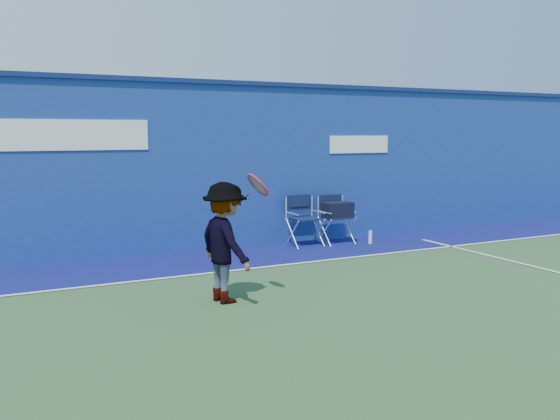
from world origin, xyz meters
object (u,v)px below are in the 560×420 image
directors_chair_right (337,224)px  water_bottle (370,237)px  tennis_player (225,242)px  directors_chair_left (305,229)px

directors_chair_right → water_bottle: 0.70m
directors_chair_right → tennis_player: 4.40m
directors_chair_left → tennis_player: tennis_player is taller
directors_chair_right → water_bottle: size_ratio=3.52×
directors_chair_left → directors_chair_right: 0.67m
directors_chair_left → water_bottle: 1.30m
directors_chair_right → tennis_player: (-3.38, -2.79, 0.38)m
water_bottle → tennis_player: bearing=-148.2°
directors_chair_right → water_bottle: directors_chair_right is taller
tennis_player → directors_chair_left: bearing=46.5°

